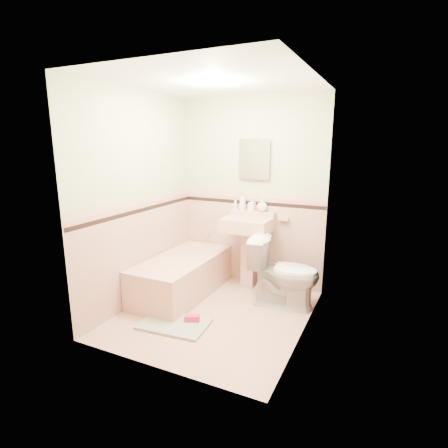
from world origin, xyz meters
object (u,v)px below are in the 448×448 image
at_px(bucket, 274,283).
at_px(soap_bottle_left, 243,201).
at_px(medicine_cabinet, 255,159).
at_px(soap_bottle_right, 262,205).
at_px(toilet, 284,272).
at_px(bathtub, 183,277).
at_px(sink, 247,253).
at_px(soap_bottle_mid, 252,204).
at_px(shoe, 192,318).

bearing_deg(bucket, soap_bottle_left, 160.39).
xyz_separation_m(medicine_cabinet, soap_bottle_right, (0.13, -0.03, -0.59)).
bearing_deg(medicine_cabinet, toilet, -40.83).
relative_size(bathtub, sink, 1.56).
xyz_separation_m(soap_bottle_mid, bucket, (0.39, -0.19, -0.98)).
distance_m(medicine_cabinet, toilet, 1.51).
distance_m(soap_bottle_right, toilet, 0.97).
relative_size(sink, soap_bottle_mid, 5.74).
bearing_deg(bucket, toilet, -54.13).
relative_size(toilet, bucket, 3.13).
xyz_separation_m(soap_bottle_right, bucket, (0.25, -0.19, -0.98)).
xyz_separation_m(medicine_cabinet, soap_bottle_left, (-0.15, -0.03, -0.56)).
height_order(sink, soap_bottle_mid, soap_bottle_mid).
bearing_deg(soap_bottle_mid, soap_bottle_right, 0.00).
distance_m(bathtub, bucket, 1.19).
xyz_separation_m(soap_bottle_right, toilet, (0.47, -0.48, -0.70)).
xyz_separation_m(sink, shoe, (-0.17, -1.16, -0.42)).
distance_m(soap_bottle_right, bucket, 1.03).
bearing_deg(soap_bottle_left, soap_bottle_mid, 0.00).
height_order(bathtub, soap_bottle_left, soap_bottle_left).
xyz_separation_m(soap_bottle_right, shoe, (-0.30, -1.34, -1.05)).
bearing_deg(bathtub, soap_bottle_left, 53.09).
bearing_deg(bathtub, shoe, -51.09).
xyz_separation_m(sink, soap_bottle_left, (-0.15, 0.18, 0.66)).
xyz_separation_m(bathtub, soap_bottle_right, (0.81, 0.71, 0.89)).
bearing_deg(bucket, medicine_cabinet, 150.21).
bearing_deg(sink, soap_bottle_right, 54.47).
bearing_deg(toilet, shoe, 134.32).
bearing_deg(bathtub, soap_bottle_right, 41.29).
height_order(soap_bottle_mid, soap_bottle_right, soap_bottle_right).
height_order(soap_bottle_mid, toilet, soap_bottle_mid).
xyz_separation_m(bathtub, soap_bottle_left, (0.53, 0.71, 0.92)).
xyz_separation_m(soap_bottle_mid, soap_bottle_right, (0.14, 0.00, 0.00)).
height_order(medicine_cabinet, bucket, medicine_cabinet).
xyz_separation_m(medicine_cabinet, bucket, (0.38, -0.22, -1.57)).
height_order(bathtub, medicine_cabinet, medicine_cabinet).
height_order(bucket, shoe, bucket).
relative_size(sink, bucket, 3.63).
relative_size(soap_bottle_mid, toilet, 0.20).
height_order(bathtub, shoe, bathtub).
bearing_deg(bathtub, sink, 37.93).
distance_m(bathtub, soap_bottle_right, 1.39).
relative_size(soap_bottle_left, soap_bottle_right, 1.33).
bearing_deg(bucket, bathtub, -153.80).
bearing_deg(bucket, soap_bottle_right, 143.30).
height_order(soap_bottle_left, toilet, soap_bottle_left).
relative_size(bathtub, soap_bottle_left, 6.50).
relative_size(bucket, shoe, 1.64).
distance_m(sink, toilet, 0.67).
bearing_deg(medicine_cabinet, sink, -90.00).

